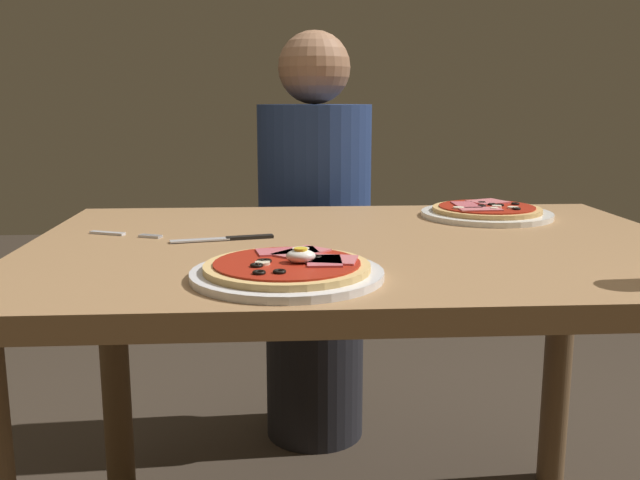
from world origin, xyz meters
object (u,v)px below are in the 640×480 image
at_px(fork, 120,234).
at_px(knife, 230,238).
at_px(dining_table, 361,296).
at_px(pizza_across_left, 486,212).
at_px(diner_person, 315,252).
at_px(pizza_foreground, 288,270).

distance_m(fork, knife, 0.23).
height_order(dining_table, pizza_across_left, pizza_across_left).
bearing_deg(dining_table, diner_person, 93.95).
height_order(pizza_foreground, pizza_across_left, pizza_foreground).
bearing_deg(diner_person, dining_table, 93.95).
height_order(dining_table, fork, fork).
bearing_deg(fork, knife, -15.56).
xyz_separation_m(dining_table, fork, (-0.47, 0.09, 0.11)).
bearing_deg(dining_table, pizza_across_left, 38.82).
relative_size(dining_table, pizza_across_left, 4.24).
bearing_deg(pizza_across_left, diner_person, 129.62).
bearing_deg(fork, dining_table, -10.47).
bearing_deg(pizza_foreground, knife, 109.23).
relative_size(pizza_foreground, fork, 1.91).
xyz_separation_m(pizza_across_left, diner_person, (-0.36, 0.44, -0.18)).
distance_m(pizza_across_left, fork, 0.80).
height_order(pizza_across_left, knife, pizza_across_left).
bearing_deg(diner_person, pizza_across_left, 129.62).
bearing_deg(fork, diner_person, 55.53).
distance_m(fork, diner_person, 0.76).
xyz_separation_m(dining_table, pizza_across_left, (0.32, 0.25, 0.12)).
height_order(dining_table, diner_person, diner_person).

